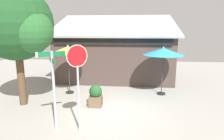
# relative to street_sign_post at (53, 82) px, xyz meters

# --- Properties ---
(ground_plane) EXTENTS (28.00, 28.00, 0.10)m
(ground_plane) POSITION_rel_street_sign_post_xyz_m (1.85, 1.68, -1.79)
(ground_plane) COLOR #9E9B93
(cafe_building) EXTENTS (8.21, 4.84, 4.60)m
(cafe_building) POSITION_rel_street_sign_post_xyz_m (1.48, 7.67, -0.05)
(cafe_building) COLOR #473833
(cafe_building) RESTS_ON ground
(street_sign_post) EXTENTS (0.82, 0.77, 2.81)m
(street_sign_post) POSITION_rel_street_sign_post_xyz_m (0.00, 0.00, 0.00)
(street_sign_post) COLOR #A8AAB2
(street_sign_post) RESTS_ON ground
(stop_sign) EXTENTS (0.58, 0.49, 3.03)m
(stop_sign) POSITION_rel_street_sign_post_xyz_m (0.87, -0.01, 0.35)
(stop_sign) COLOR #A8AAB2
(stop_sign) RESTS_ON ground
(patio_umbrella_mustard_left) EXTENTS (1.92, 1.92, 2.69)m
(patio_umbrella_mustard_left) POSITION_rel_street_sign_post_xyz_m (-0.75, 3.99, 0.66)
(patio_umbrella_mustard_left) COLOR black
(patio_umbrella_mustard_left) RESTS_ON ground
(patio_umbrella_teal_center) EXTENTS (2.13, 2.13, 2.62)m
(patio_umbrella_teal_center) POSITION_rel_street_sign_post_xyz_m (4.33, 4.26, 0.60)
(patio_umbrella_teal_center) COLOR black
(patio_umbrella_teal_center) RESTS_ON ground
(shade_tree) EXTENTS (3.44, 3.27, 5.39)m
(shade_tree) POSITION_rel_street_sign_post_xyz_m (-2.30, 2.08, 1.95)
(shade_tree) COLOR brown
(shade_tree) RESTS_ON ground
(sidewalk_planter) EXTENTS (0.59, 0.59, 1.01)m
(sidewalk_planter) POSITION_rel_street_sign_post_xyz_m (1.04, 2.25, -1.23)
(sidewalk_planter) COLOR brown
(sidewalk_planter) RESTS_ON ground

